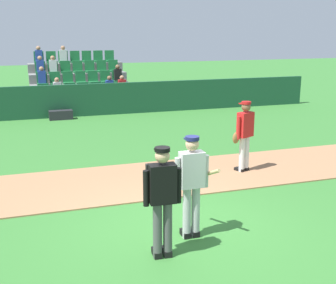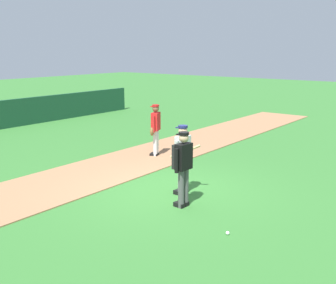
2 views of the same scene
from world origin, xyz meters
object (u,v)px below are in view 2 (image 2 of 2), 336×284
batter_grey_jersey (183,157)px  baseball (228,233)px  umpire_home_plate (183,165)px  runner_red_jersey (155,128)px

batter_grey_jersey → baseball: 2.64m
batter_grey_jersey → baseball: batter_grey_jersey is taller
batter_grey_jersey → umpire_home_plate: same height
umpire_home_plate → runner_red_jersey: size_ratio=1.00×
umpire_home_plate → baseball: umpire_home_plate is taller
batter_grey_jersey → baseball: size_ratio=23.78×
batter_grey_jersey → umpire_home_plate: bearing=-144.0°
batter_grey_jersey → umpire_home_plate: 0.83m
batter_grey_jersey → runner_red_jersey: 3.85m
umpire_home_plate → baseball: 1.97m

